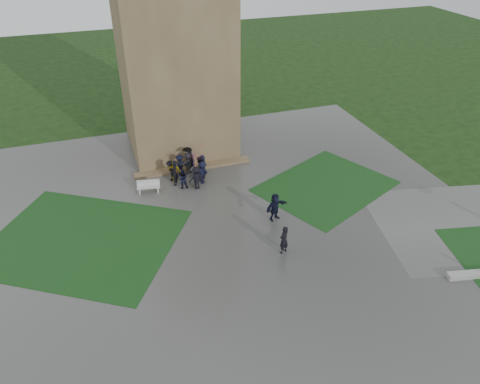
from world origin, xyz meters
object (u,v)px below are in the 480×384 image
object	(u,v)px
pedestrian_near	(284,240)
pedestrian_mid	(275,207)
bench	(149,186)
tower	(173,36)

from	to	relation	value
pedestrian_near	pedestrian_mid	bearing A→B (deg)	-131.21
bench	pedestrian_near	distance (m)	11.21
pedestrian_near	tower	bearing A→B (deg)	-108.29
bench	pedestrian_mid	size ratio (longest dim) A/B	0.88
pedestrian_mid	pedestrian_near	size ratio (longest dim) A/B	1.03
pedestrian_mid	pedestrian_near	world-z (taller)	pedestrian_mid
pedestrian_mid	pedestrian_near	bearing A→B (deg)	-125.48
bench	pedestrian_near	world-z (taller)	pedestrian_near
tower	pedestrian_mid	distance (m)	15.36
bench	pedestrian_mid	distance (m)	9.32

